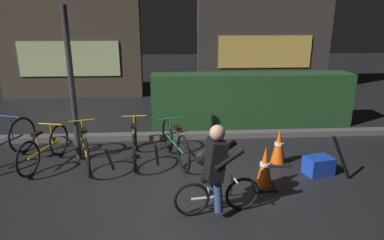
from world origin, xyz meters
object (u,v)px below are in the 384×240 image
object	(u,v)px
parked_bike_leftmost	(0,144)
closed_umbrella	(341,158)
street_post	(72,87)
parked_bike_center_left	(85,147)
traffic_cone_far	(279,147)
traffic_cone_near	(265,168)
parked_bike_center_right	(135,142)
parked_bike_right_mid	(175,143)
blue_crate	(318,165)
parked_bike_left_mid	(44,148)
cyclist	(215,169)

from	to	relation	value
parked_bike_leftmost	closed_umbrella	bearing A→B (deg)	-80.93
street_post	parked_bike_center_left	xyz separation A→B (m)	(0.19, -0.28, -1.02)
parked_bike_center_left	traffic_cone_far	size ratio (longest dim) A/B	2.37
parked_bike_center_left	traffic_cone_near	bearing A→B (deg)	-127.16
parked_bike_center_left	parked_bike_center_right	xyz separation A→B (m)	(0.86, 0.17, 0.01)
street_post	parked_bike_right_mid	xyz separation A→B (m)	(1.79, -0.20, -1.03)
parked_bike_leftmost	parked_bike_center_right	bearing A→B (deg)	-70.97
closed_umbrella	parked_bike_center_right	bearing A→B (deg)	-26.43
blue_crate	parked_bike_left_mid	bearing A→B (deg)	172.05
blue_crate	closed_umbrella	bearing A→B (deg)	-46.59
parked_bike_leftmost	closed_umbrella	distance (m)	5.86
traffic_cone_near	blue_crate	size ratio (longest dim) A/B	1.54
parked_bike_center_left	closed_umbrella	xyz separation A→B (m)	(4.23, -0.87, 0.04)
street_post	parked_bike_center_left	size ratio (longest dim) A/B	1.72
street_post	traffic_cone_near	world-z (taller)	street_post
parked_bike_right_mid	street_post	bearing A→B (deg)	67.08
parked_bike_leftmost	blue_crate	world-z (taller)	parked_bike_leftmost
parked_bike_right_mid	closed_umbrella	size ratio (longest dim) A/B	1.84
parked_bike_center_right	cyclist	bearing A→B (deg)	-150.88
traffic_cone_far	street_post	bearing A→B (deg)	172.89
parked_bike_center_right	cyclist	distance (m)	2.23
parked_bike_right_mid	blue_crate	world-z (taller)	parked_bike_right_mid
parked_bike_left_mid	parked_bike_center_left	world-z (taller)	parked_bike_center_left
traffic_cone_near	traffic_cone_far	distance (m)	0.98
street_post	parked_bike_left_mid	distance (m)	1.19
parked_bike_left_mid	closed_umbrella	xyz separation A→B (m)	(4.94, -0.91, 0.07)
parked_bike_left_mid	cyclist	xyz separation A→B (m)	(2.82, -1.70, 0.31)
parked_bike_left_mid	closed_umbrella	bearing A→B (deg)	-86.17
parked_bike_leftmost	parked_bike_center_right	distance (m)	2.40
traffic_cone_near	blue_crate	bearing A→B (deg)	21.06
traffic_cone_near	parked_bike_right_mid	bearing A→B (deg)	141.10
parked_bike_center_left	parked_bike_left_mid	bearing A→B (deg)	68.90
traffic_cone_near	closed_umbrella	world-z (taller)	closed_umbrella
parked_bike_center_right	blue_crate	xyz separation A→B (m)	(3.13, -0.79, -0.20)
parked_bike_center_right	traffic_cone_near	xyz separation A→B (m)	(2.10, -1.19, -0.02)
parked_bike_center_left	blue_crate	size ratio (longest dim) A/B	3.61
parked_bike_center_right	traffic_cone_far	distance (m)	2.61
parked_bike_leftmost	traffic_cone_far	size ratio (longest dim) A/B	2.49
parked_bike_right_mid	traffic_cone_near	distance (m)	1.75
parked_bike_left_mid	parked_bike_leftmost	bearing A→B (deg)	93.52
parked_bike_left_mid	parked_bike_center_right	xyz separation A→B (m)	(1.57, 0.14, 0.03)
closed_umbrella	parked_bike_right_mid	bearing A→B (deg)	-29.06
street_post	blue_crate	world-z (taller)	street_post
parked_bike_leftmost	traffic_cone_near	bearing A→B (deg)	-85.60
parked_bike_right_mid	blue_crate	xyz separation A→B (m)	(2.40, -0.70, -0.19)
parked_bike_center_left	traffic_cone_near	world-z (taller)	parked_bike_center_left
parked_bike_center_right	parked_bike_leftmost	bearing A→B (deg)	84.52
closed_umbrella	street_post	bearing A→B (deg)	-23.81
parked_bike_right_mid	traffic_cone_near	world-z (taller)	parked_bike_right_mid
parked_bike_center_left	traffic_cone_near	distance (m)	3.13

